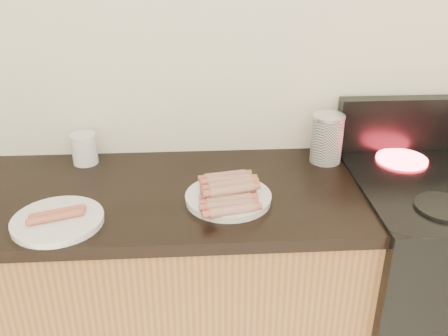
{
  "coord_description": "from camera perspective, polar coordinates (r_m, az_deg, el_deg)",
  "views": [
    {
      "loc": [
        -0.13,
        0.26,
        1.68
      ],
      "look_at": [
        -0.05,
        1.62,
        1.01
      ],
      "focal_mm": 40.0,
      "sensor_mm": 36.0,
      "label": 1
    }
  ],
  "objects": [
    {
      "name": "wall_back",
      "position": [
        1.79,
        0.82,
        13.83
      ],
      "size": [
        4.0,
        0.04,
        2.6
      ],
      "primitive_type": "cube",
      "color": "silver",
      "rests_on": "ground"
    },
    {
      "name": "main_plate",
      "position": [
        1.56,
        0.5,
        -3.53
      ],
      "size": [
        0.27,
        0.27,
        0.02
      ],
      "primitive_type": "cylinder",
      "rotation": [
        0.0,
        0.0,
        0.02
      ],
      "color": "silver",
      "rests_on": "counter_slab"
    },
    {
      "name": "plain_sausages",
      "position": [
        1.52,
        -18.58,
        -5.07
      ],
      "size": [
        0.14,
        0.09,
        0.02
      ],
      "rotation": [
        0.0,
        0.0,
        0.33
      ],
      "color": "#B56B41",
      "rests_on": "side_plate"
    },
    {
      "name": "side_plate",
      "position": [
        1.53,
        -18.47,
        -5.73
      ],
      "size": [
        0.28,
        0.28,
        0.02
      ],
      "primitive_type": "cylinder",
      "rotation": [
        0.0,
        0.0,
        -0.05
      ],
      "color": "silver",
      "rests_on": "counter_slab"
    },
    {
      "name": "burner_near_left",
      "position": [
        1.64,
        23.93,
        -4.1
      ],
      "size": [
        0.18,
        0.18,
        0.01
      ],
      "primitive_type": "cylinder",
      "color": "black",
      "rests_on": "stove"
    },
    {
      "name": "burner_far_left",
      "position": [
        1.91,
        19.64,
        0.94
      ],
      "size": [
        0.18,
        0.18,
        0.01
      ],
      "primitive_type": "cylinder",
      "color": "#FF1E2D",
      "rests_on": "stove"
    },
    {
      "name": "hotdog_pile",
      "position": [
        1.55,
        0.5,
        -2.55
      ],
      "size": [
        0.14,
        0.28,
        0.05
      ],
      "rotation": [
        0.0,
        0.0,
        0.17
      ],
      "color": "brown",
      "rests_on": "main_plate"
    },
    {
      "name": "counter_slab",
      "position": [
        1.74,
        -22.17,
        -3.44
      ],
      "size": [
        2.2,
        0.62,
        0.04
      ],
      "primitive_type": "cube",
      "color": "black",
      "rests_on": "cabinet_base"
    },
    {
      "name": "canister",
      "position": [
        1.83,
        11.68,
        3.33
      ],
      "size": [
        0.11,
        0.11,
        0.18
      ],
      "rotation": [
        0.0,
        0.0,
        0.22
      ],
      "color": "silver",
      "rests_on": "counter_slab"
    },
    {
      "name": "stove",
      "position": [
        2.08,
        23.87,
        -12.51
      ],
      "size": [
        0.76,
        0.65,
        0.91
      ],
      "color": "black",
      "rests_on": "floor"
    },
    {
      "name": "stove_panel",
      "position": [
        2.05,
        23.28,
        4.79
      ],
      "size": [
        0.76,
        0.06,
        0.2
      ],
      "primitive_type": "cube",
      "color": "black",
      "rests_on": "stove"
    },
    {
      "name": "cabinet_base",
      "position": [
        1.99,
        -19.94,
        -14.84
      ],
      "size": [
        2.2,
        0.59,
        0.86
      ],
      "primitive_type": "cube",
      "color": "brown",
      "rests_on": "floor"
    },
    {
      "name": "mug",
      "position": [
        1.86,
        -15.67,
        2.13
      ],
      "size": [
        0.1,
        0.1,
        0.11
      ],
      "primitive_type": "cylinder",
      "rotation": [
        0.0,
        0.0,
        0.18
      ],
      "color": "silver",
      "rests_on": "counter_slab"
    }
  ]
}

